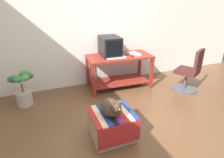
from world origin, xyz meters
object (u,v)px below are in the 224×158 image
object	(u,v)px
cat	(112,107)
potted_plant	(23,89)
tv_monitor	(110,46)
keyboard	(116,58)
book	(134,54)
ottoman_with_blanket	(112,125)
stapler	(132,56)
desk	(119,66)
office_chair	(190,73)

from	to	relation	value
cat	potted_plant	xyz separation A→B (m)	(-1.14, 1.43, -0.20)
tv_monitor	cat	world-z (taller)	tv_monitor
keyboard	book	world-z (taller)	book
keyboard	ottoman_with_blanket	world-z (taller)	keyboard
ottoman_with_blanket	stapler	bearing A→B (deg)	53.81
desk	stapler	size ratio (longest dim) A/B	12.38
keyboard	cat	bearing A→B (deg)	-113.02
ottoman_with_blanket	stapler	xyz separation A→B (m)	(0.95, 1.30, 0.53)
office_chair	stapler	bearing A→B (deg)	-54.47
ottoman_with_blanket	potted_plant	bearing A→B (deg)	129.82
desk	tv_monitor	world-z (taller)	tv_monitor
keyboard	office_chair	size ratio (longest dim) A/B	0.45
office_chair	book	bearing A→B (deg)	-61.72
keyboard	ottoman_with_blanket	xyz separation A→B (m)	(-0.61, -1.34, -0.52)
keyboard	office_chair	world-z (taller)	office_chair
book	office_chair	xyz separation A→B (m)	(0.98, -0.63, -0.34)
cat	book	bearing A→B (deg)	49.34
potted_plant	office_chair	world-z (taller)	office_chair
desk	potted_plant	world-z (taller)	desk
book	ottoman_with_blanket	bearing A→B (deg)	-134.02
tv_monitor	stapler	world-z (taller)	tv_monitor
tv_monitor	keyboard	world-z (taller)	tv_monitor
keyboard	potted_plant	bearing A→B (deg)	179.67
tv_monitor	ottoman_with_blanket	world-z (taller)	tv_monitor
book	potted_plant	distance (m)	2.25
tv_monitor	cat	bearing A→B (deg)	-107.74
desk	potted_plant	xyz separation A→B (m)	(-1.90, -0.09, -0.17)
tv_monitor	keyboard	bearing A→B (deg)	-77.43
ottoman_with_blanket	office_chair	size ratio (longest dim) A/B	0.65
book	potted_plant	world-z (taller)	book
desk	stapler	xyz separation A→B (m)	(0.21, -0.18, 0.25)
stapler	desk	bearing A→B (deg)	120.73
stapler	book	bearing A→B (deg)	31.20
book	potted_plant	size ratio (longest dim) A/B	0.47
book	cat	world-z (taller)	book
ottoman_with_blanket	office_chair	distance (m)	2.19
potted_plant	keyboard	bearing A→B (deg)	-1.66
cat	stapler	xyz separation A→B (m)	(0.97, 1.34, 0.22)
office_chair	stapler	size ratio (longest dim) A/B	8.09
ottoman_with_blanket	desk	bearing A→B (deg)	63.24
tv_monitor	potted_plant	xyz separation A→B (m)	(-1.73, -0.16, -0.59)
office_chair	stapler	distance (m)	1.24
cat	stapler	bearing A→B (deg)	49.71
book	ottoman_with_blanket	world-z (taller)	book
tv_monitor	office_chair	xyz separation A→B (m)	(1.46, -0.77, -0.51)
potted_plant	desk	bearing A→B (deg)	2.63
desk	office_chair	size ratio (longest dim) A/B	1.53
tv_monitor	stapler	distance (m)	0.49
desk	cat	size ratio (longest dim) A/B	3.49
keyboard	cat	xyz separation A→B (m)	(-0.62, -1.38, -0.21)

